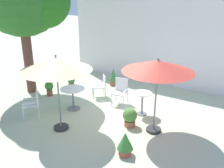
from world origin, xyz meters
TOP-DOWN VIEW (x-y plane):
  - ground_plane at (0.00, 0.00)m, footprint 60.00×60.00m
  - villa_facade at (0.00, 3.90)m, footprint 8.59×0.30m
  - patio_umbrella_0 at (-0.73, -1.46)m, footprint 1.98×1.98m
  - patio_umbrella_1 at (1.66, -0.10)m, footprint 1.96×1.96m
  - cafe_table_0 at (-1.31, -0.24)m, footprint 0.83×0.83m
  - cafe_table_1 at (0.89, 0.68)m, footprint 0.61×0.61m
  - patio_chair_0 at (-1.14, 1.18)m, footprint 0.68×0.68m
  - patio_chair_1 at (-0.18, 1.07)m, footprint 0.58×0.57m
  - patio_chair_2 at (-2.01, -1.38)m, footprint 0.67×0.67m
  - potted_plant_0 at (-2.90, 0.16)m, footprint 0.34×0.34m
  - potted_plant_1 at (-1.40, 2.50)m, footprint 0.30×0.30m
  - potted_plant_3 at (-2.75, 1.29)m, footprint 0.34×0.34m
  - potted_plant_4 at (0.92, -0.22)m, footprint 0.44×0.44m
  - potted_plant_5 at (1.51, -1.54)m, footprint 0.41×0.41m

SIDE VIEW (x-z plane):
  - ground_plane at x=0.00m, z-range 0.00..0.00m
  - potted_plant_4 at x=0.92m, z-range 0.02..0.61m
  - potted_plant_3 at x=-2.75m, z-range 0.04..0.59m
  - potted_plant_0 at x=-2.90m, z-range 0.05..0.63m
  - potted_plant_5 at x=1.51m, z-range 0.03..0.66m
  - potted_plant_1 at x=-1.40m, z-range -0.02..0.78m
  - patio_chair_0 at x=-1.14m, z-range 0.07..0.92m
  - patio_chair_2 at x=-2.01m, z-range 0.08..0.96m
  - patio_chair_1 at x=-0.18m, z-range 0.06..1.00m
  - cafe_table_1 at x=0.89m, z-range 0.14..0.93m
  - cafe_table_0 at x=-1.31m, z-range 0.16..0.92m
  - patio_umbrella_1 at x=1.66m, z-range 0.86..3.07m
  - patio_umbrella_0 at x=-0.73m, z-range 0.86..3.13m
  - villa_facade at x=0.00m, z-range 0.00..4.11m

